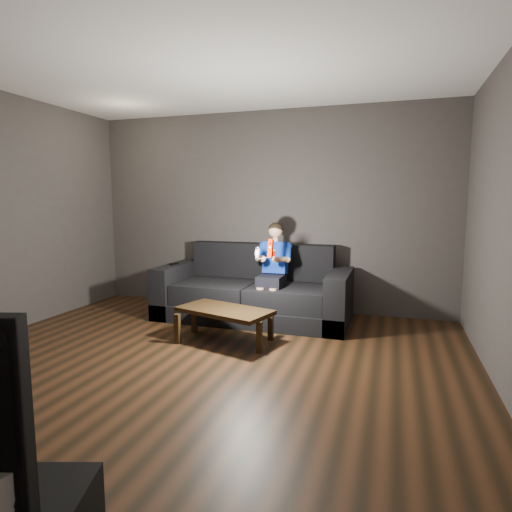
% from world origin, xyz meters
% --- Properties ---
extents(floor, '(5.00, 5.00, 0.00)m').
position_xyz_m(floor, '(0.00, 0.00, 0.00)').
color(floor, black).
rests_on(floor, ground).
extents(back_wall, '(5.00, 0.04, 2.70)m').
position_xyz_m(back_wall, '(0.00, 2.50, 1.35)').
color(back_wall, '#3F3936').
rests_on(back_wall, ground).
extents(ceiling, '(5.00, 5.00, 0.02)m').
position_xyz_m(ceiling, '(0.00, 0.00, 2.70)').
color(ceiling, silver).
rests_on(ceiling, back_wall).
extents(sofa, '(2.40, 1.04, 0.93)m').
position_xyz_m(sofa, '(0.01, 1.90, 0.30)').
color(sofa, black).
rests_on(sofa, floor).
extents(child, '(0.44, 0.54, 1.08)m').
position_xyz_m(child, '(0.28, 1.82, 0.75)').
color(child, black).
rests_on(child, sofa).
extents(wii_remote_red, '(0.06, 0.08, 0.21)m').
position_xyz_m(wii_remote_red, '(0.37, 1.41, 0.96)').
color(wii_remote_red, red).
rests_on(wii_remote_red, child).
extents(nunchuk_white, '(0.06, 0.08, 0.14)m').
position_xyz_m(nunchuk_white, '(0.21, 1.41, 0.91)').
color(nunchuk_white, white).
rests_on(nunchuk_white, child).
extents(wii_remote_black, '(0.05, 0.16, 0.03)m').
position_xyz_m(wii_remote_black, '(-1.07, 1.81, 0.67)').
color(wii_remote_black, black).
rests_on(wii_remote_black, sofa).
extents(coffee_table, '(1.09, 0.75, 0.36)m').
position_xyz_m(coffee_table, '(0.00, 0.92, 0.31)').
color(coffee_table, black).
rests_on(coffee_table, floor).
extents(wii_console, '(0.08, 0.15, 0.19)m').
position_xyz_m(wii_console, '(0.57, -2.27, 0.58)').
color(wii_console, white).
rests_on(wii_console, media_console).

